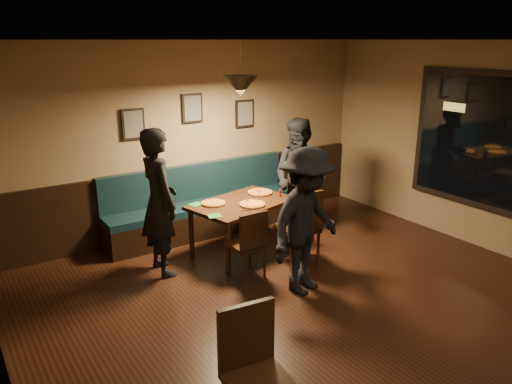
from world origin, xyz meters
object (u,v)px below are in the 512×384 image
at_px(tabasco_bottle, 280,193).
at_px(chair_near_left, 246,243).
at_px(chair_near_right, 298,226).
at_px(dining_table, 242,227).
at_px(cafe_chair_far, 259,380).
at_px(diner_front, 306,221).
at_px(diner_left, 159,202).
at_px(booth_bench, 204,201).
at_px(diner_right, 300,178).
at_px(soda_glass, 295,195).

bearing_deg(tabasco_bottle, chair_near_left, -149.04).
distance_m(chair_near_left, chair_near_right, 0.76).
bearing_deg(dining_table, cafe_chair_far, -133.13).
bearing_deg(diner_front, dining_table, 75.08).
distance_m(dining_table, chair_near_right, 0.83).
distance_m(chair_near_left, diner_left, 1.16).
bearing_deg(booth_bench, dining_table, -83.56).
distance_m(diner_left, diner_right, 2.22).
bearing_deg(tabasco_bottle, diner_right, 20.31).
distance_m(soda_glass, cafe_chair_far, 3.47).
distance_m(diner_left, tabasco_bottle, 1.73).
bearing_deg(chair_near_right, diner_front, -113.06).
relative_size(diner_front, soda_glass, 11.42).
bearing_deg(dining_table, diner_left, 165.04).
bearing_deg(cafe_chair_far, soda_glass, -125.36).
xyz_separation_m(chair_near_right, cafe_chair_far, (-2.09, -2.21, -0.01)).
relative_size(booth_bench, chair_near_left, 3.45).
relative_size(diner_right, cafe_chair_far, 1.73).
bearing_deg(booth_bench, diner_left, -140.56).
distance_m(diner_front, cafe_chair_far, 2.35).
bearing_deg(soda_glass, cafe_chair_far, -132.09).
height_order(booth_bench, diner_front, diner_front).
xyz_separation_m(chair_near_left, cafe_chair_far, (-1.34, -2.27, 0.07)).
bearing_deg(diner_left, diner_right, -87.35).
bearing_deg(chair_near_left, diner_left, 139.39).
relative_size(dining_table, tabasco_bottle, 11.58).
xyz_separation_m(chair_near_left, soda_glass, (0.98, 0.30, 0.36)).
xyz_separation_m(dining_table, tabasco_bottle, (0.57, -0.10, 0.42)).
height_order(dining_table, chair_near_right, chair_near_right).
relative_size(booth_bench, chair_near_right, 2.93).
bearing_deg(booth_bench, chair_near_right, -72.11).
distance_m(chair_near_left, diner_right, 1.64).
bearing_deg(cafe_chair_far, diner_front, -130.47).
height_order(diner_front, tabasco_bottle, diner_front).
distance_m(diner_right, soda_glass, 0.61).
bearing_deg(diner_front, diner_left, 114.72).
bearing_deg(booth_bench, tabasco_bottle, -56.01).
bearing_deg(cafe_chair_far, diner_right, -125.73).
relative_size(chair_near_right, cafe_chair_far, 1.02).
height_order(chair_near_left, diner_front, diner_front).
bearing_deg(diner_left, cafe_chair_far, 171.21).
xyz_separation_m(diner_front, cafe_chair_far, (-1.71, -1.58, -0.35)).
bearing_deg(chair_near_right, tabasco_bottle, 84.30).
bearing_deg(chair_near_left, diner_right, 26.83).
relative_size(chair_near_right, soda_glass, 6.86).
relative_size(diner_left, diner_front, 1.07).
distance_m(dining_table, diner_front, 1.41).
bearing_deg(soda_glass, diner_front, -121.75).
height_order(diner_right, diner_front, diner_right).
xyz_separation_m(diner_left, diner_right, (2.22, 0.05, -0.05)).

